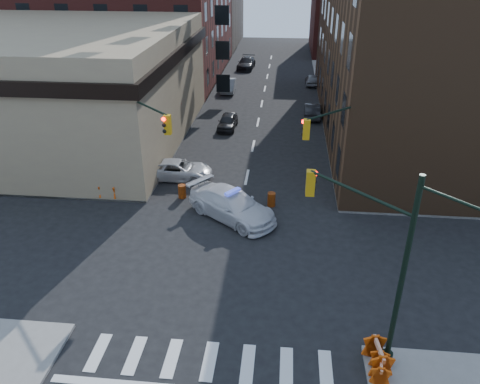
% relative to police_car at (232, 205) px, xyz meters
% --- Properties ---
extents(ground, '(140.00, 140.00, 0.00)m').
position_rel_police_car_xyz_m(ground, '(0.40, -4.31, -0.86)').
color(ground, black).
rests_on(ground, ground).
extents(sidewalk_nw, '(34.00, 54.50, 0.15)m').
position_rel_police_car_xyz_m(sidewalk_nw, '(-22.60, 28.44, -0.78)').
color(sidewalk_nw, gray).
rests_on(sidewalk_nw, ground).
extents(sidewalk_ne, '(34.00, 54.50, 0.15)m').
position_rel_police_car_xyz_m(sidewalk_ne, '(23.40, 28.44, -0.78)').
color(sidewalk_ne, gray).
rests_on(sidewalk_ne, ground).
extents(bank_building, '(22.00, 22.00, 9.00)m').
position_rel_police_car_xyz_m(bank_building, '(-16.60, 12.19, 3.64)').
color(bank_building, '#958462').
rests_on(bank_building, ground).
extents(commercial_row_ne, '(14.00, 34.00, 14.00)m').
position_rel_police_car_xyz_m(commercial_row_ne, '(13.40, 18.19, 6.14)').
color(commercial_row_ne, '#4D321E').
rests_on(commercial_row_ne, ground).
extents(filler_ne, '(16.00, 16.00, 12.00)m').
position_rel_police_car_xyz_m(filler_ne, '(14.40, 53.69, 5.14)').
color(filler_ne, '#571F1B').
rests_on(filler_ne, ground).
extents(signal_pole_se, '(5.40, 5.27, 8.00)m').
position_rel_police_car_xyz_m(signal_pole_se, '(6.44, -9.84, 3.76)').
color(signal_pole_se, black).
rests_on(signal_pole_se, sidewalk_se).
extents(signal_pole_nw, '(3.58, 3.67, 8.00)m').
position_rel_police_car_xyz_m(signal_pole_nw, '(-5.45, 1.02, 3.48)').
color(signal_pole_nw, black).
rests_on(signal_pole_nw, sidewalk_nw).
extents(signal_pole_ne, '(3.67, 3.58, 8.00)m').
position_rel_police_car_xyz_m(signal_pole_ne, '(6.24, 1.04, 3.48)').
color(signal_pole_ne, black).
rests_on(signal_pole_ne, sidewalk_ne).
extents(tree_ne_near, '(3.00, 3.00, 4.85)m').
position_rel_police_car_xyz_m(tree_ne_near, '(7.90, 21.69, 2.63)').
color(tree_ne_near, black).
rests_on(tree_ne_near, sidewalk_ne).
extents(tree_ne_far, '(3.00, 3.00, 4.85)m').
position_rel_police_car_xyz_m(tree_ne_far, '(7.90, 29.69, 2.63)').
color(tree_ne_far, black).
rests_on(tree_ne_far, sidewalk_ne).
extents(police_car, '(6.15, 5.48, 1.71)m').
position_rel_police_car_xyz_m(police_car, '(0.00, 0.00, 0.00)').
color(police_car, silver).
rests_on(police_car, ground).
extents(pickup, '(4.80, 2.23, 1.33)m').
position_rel_police_car_xyz_m(pickup, '(-4.37, 5.01, -0.19)').
color(pickup, '#BCBDC1').
rests_on(pickup, ground).
extents(parked_car_wnear, '(1.66, 3.85, 1.29)m').
position_rel_police_car_xyz_m(parked_car_wnear, '(-2.22, 15.71, -0.21)').
color(parked_car_wnear, black).
rests_on(parked_car_wnear, ground).
extents(parked_car_wfar, '(1.58, 4.30, 1.41)m').
position_rel_police_car_xyz_m(parked_car_wfar, '(-3.64, 28.00, -0.15)').
color(parked_car_wfar, gray).
rests_on(parked_car_wfar, ground).
extents(parked_car_wdeep, '(2.38, 5.20, 1.47)m').
position_rel_police_car_xyz_m(parked_car_wdeep, '(-2.67, 39.91, -0.12)').
color(parked_car_wdeep, black).
rests_on(parked_car_wdeep, ground).
extents(parked_car_enear, '(1.55, 4.22, 1.38)m').
position_rel_police_car_xyz_m(parked_car_enear, '(5.45, 19.61, -0.17)').
color(parked_car_enear, black).
rests_on(parked_car_enear, ground).
extents(parked_car_efar, '(1.52, 3.75, 1.27)m').
position_rel_police_car_xyz_m(parked_car_efar, '(5.90, 31.93, -0.22)').
color(parked_car_efar, gray).
rests_on(parked_car_efar, ground).
extents(pedestrian_a, '(0.72, 0.56, 1.76)m').
position_rel_police_car_xyz_m(pedestrian_a, '(-7.36, 1.69, 0.17)').
color(pedestrian_a, black).
rests_on(pedestrian_a, sidewalk_nw).
extents(pedestrian_b, '(0.91, 0.77, 1.66)m').
position_rel_police_car_xyz_m(pedestrian_b, '(-9.28, 3.47, 0.12)').
color(pedestrian_b, black).
rests_on(pedestrian_b, sidewalk_nw).
extents(pedestrian_c, '(1.05, 1.04, 1.79)m').
position_rel_police_car_xyz_m(pedestrian_c, '(-10.19, 3.66, 0.19)').
color(pedestrian_c, '#1F252F').
rests_on(pedestrian_c, sidewalk_nw).
extents(barrel_road, '(0.65, 0.65, 0.89)m').
position_rel_police_car_xyz_m(barrel_road, '(2.29, 1.69, -0.41)').
color(barrel_road, '#DA550A').
rests_on(barrel_road, ground).
extents(barrel_bank, '(0.53, 0.53, 0.89)m').
position_rel_police_car_xyz_m(barrel_bank, '(-3.50, 2.21, -0.41)').
color(barrel_bank, orange).
rests_on(barrel_bank, ground).
extents(barricade_se_a, '(0.83, 1.42, 1.02)m').
position_rel_police_car_xyz_m(barricade_se_a, '(6.80, -10.85, -0.20)').
color(barricade_se_a, '#C75309').
rests_on(barricade_se_a, sidewalk_se).
extents(barricade_se_b, '(0.67, 1.15, 0.82)m').
position_rel_police_car_xyz_m(barricade_se_b, '(6.82, -11.31, -0.29)').
color(barricade_se_b, '#E6590A').
rests_on(barricade_se_b, sidewalk_se).
extents(barricade_nw_a, '(1.29, 0.78, 0.91)m').
position_rel_police_car_xyz_m(barricade_nw_a, '(-8.01, 3.50, -0.25)').
color(barricade_nw_a, '#DD3E0A').
rests_on(barricade_nw_a, sidewalk_nw).
extents(barricade_nw_b, '(1.33, 0.71, 0.97)m').
position_rel_police_car_xyz_m(barricade_nw_b, '(-8.10, 1.53, -0.22)').
color(barricade_nw_b, '#D45309').
rests_on(barricade_nw_b, sidewalk_nw).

